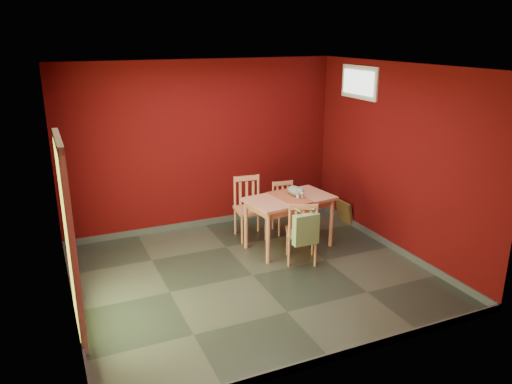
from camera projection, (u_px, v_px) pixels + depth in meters
name	position (u px, v px, depth m)	size (l,w,h in m)	color
ground	(253.00, 275.00, 6.64)	(4.50, 4.50, 0.00)	#2D342D
room_shell	(253.00, 272.00, 6.62)	(4.50, 4.50, 4.50)	#4F0809
doorway	(68.00, 234.00, 5.08)	(0.06, 1.01, 2.13)	#B7D838
window	(359.00, 82.00, 7.64)	(0.05, 0.90, 0.50)	white
outlet_plate	(290.00, 196.00, 8.89)	(0.08, 0.01, 0.12)	silver
dining_table	(289.00, 204.00, 7.31)	(1.34, 0.89, 0.78)	tan
table_runner	(293.00, 204.00, 7.19)	(0.45, 0.78, 0.37)	#A3472C
chair_far_left	(249.00, 207.00, 7.76)	(0.49, 0.49, 0.96)	tan
chair_far_right	(285.00, 207.00, 8.01)	(0.42, 0.42, 0.80)	tan
chair_near	(302.00, 231.00, 6.89)	(0.56, 0.56, 0.91)	tan
tote_bag	(306.00, 229.00, 6.65)	(0.36, 0.20, 0.49)	#81AD6E
cat	(295.00, 189.00, 7.35)	(0.20, 0.38, 0.19)	slate
picture_frame	(344.00, 212.00, 8.41)	(0.14, 0.39, 0.38)	brown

